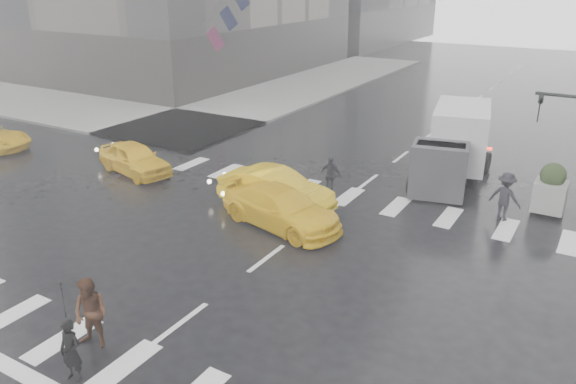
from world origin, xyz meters
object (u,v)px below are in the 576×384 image
Objects in this scene: pedestrian_brown at (91,313)px; taxi_front at (135,158)px; box_truck at (455,144)px; taxi_mid at (276,190)px.

pedestrian_brown is 0.44× the size of taxi_front.
taxi_front is at bearing -165.19° from box_truck.
taxi_front is 7.42m from taxi_mid.
box_truck reaches higher than taxi_front.
box_truck reaches higher than taxi_mid.
taxi_front is 0.69× the size of box_truck.
pedestrian_brown is at bearing -173.51° from taxi_mid.
box_truck is at bearing -35.48° from taxi_mid.
taxi_mid reaches higher than taxi_front.
pedestrian_brown reaches higher than taxi_mid.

